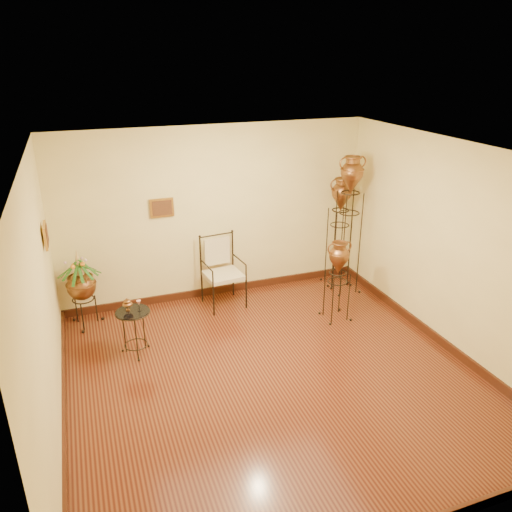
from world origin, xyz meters
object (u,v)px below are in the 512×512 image
object	(u,v)px
armchair	(223,272)
planter_urn	(81,283)
amphora_tall	(348,224)
side_table	(135,331)
amphora_mid	(339,232)

from	to	relation	value
armchair	planter_urn	bearing A→B (deg)	170.94
amphora_tall	side_table	distance (m)	3.78
amphora_tall	side_table	xyz separation A→B (m)	(-3.61, -0.75, -0.85)
armchair	side_table	size ratio (longest dim) A/B	1.40
amphora_mid	side_table	bearing A→B (deg)	-163.94
planter_urn	armchair	xyz separation A→B (m)	(2.12, -0.11, -0.12)
planter_urn	side_table	xyz separation A→B (m)	(0.60, -1.04, -0.35)
amphora_mid	armchair	bearing A→B (deg)	-177.05
planter_urn	side_table	bearing A→B (deg)	-59.95
planter_urn	side_table	distance (m)	1.25
amphora_mid	planter_urn	xyz separation A→B (m)	(-4.21, 0.00, -0.28)
amphora_mid	side_table	world-z (taller)	amphora_mid
amphora_tall	armchair	bearing A→B (deg)	175.06
amphora_mid	amphora_tall	bearing A→B (deg)	-91.09
amphora_mid	armchair	distance (m)	2.13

